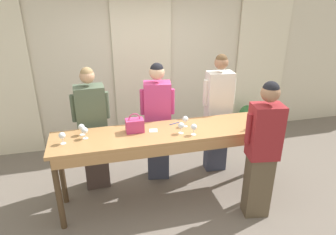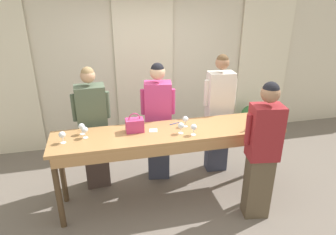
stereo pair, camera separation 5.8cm
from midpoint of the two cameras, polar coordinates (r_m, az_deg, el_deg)
ground_plane at (r=4.27m, az=0.61°, el=-14.85°), size 18.00×18.00×0.00m
wall_back at (r=5.37m, az=-4.30°, el=9.80°), size 12.00×0.06×2.80m
curtain_panel_left at (r=5.46m, az=-28.95°, el=6.61°), size 1.01×0.03×2.69m
curtain_panel_center at (r=5.32m, az=-4.17°, el=9.06°), size 1.01×0.03×2.69m
curtain_panel_right at (r=6.12m, az=17.98°, el=9.85°), size 1.01×0.03×2.69m
tasting_bar at (r=3.76m, az=0.77°, el=-4.29°), size 2.88×0.64×1.01m
wine_bottle at (r=3.94m, az=17.26°, el=-0.28°), size 0.08×0.08×0.32m
handbag at (r=3.70m, az=-5.92°, el=-1.41°), size 0.22×0.14×0.24m
wine_glass_front_left at (r=4.23m, az=17.15°, el=1.02°), size 0.08×0.08×0.14m
wine_glass_front_mid at (r=3.64m, az=-15.15°, el=-2.37°), size 0.08×0.08×0.14m
wine_glass_front_right at (r=3.81m, az=3.78°, el=-0.37°), size 0.08×0.08×0.14m
wine_glass_center_left at (r=3.60m, az=5.37°, el=-1.89°), size 0.08×0.08×0.14m
wine_glass_center_mid at (r=3.59m, az=-19.08°, el=-3.18°), size 0.08×0.08×0.14m
wine_glass_center_right at (r=3.63m, az=2.95°, el=-1.61°), size 0.08×0.08×0.14m
wine_glass_back_left at (r=3.74m, az=-15.71°, el=-1.71°), size 0.08×0.08×0.14m
napkin at (r=3.74m, az=-2.37°, el=-2.46°), size 0.12×0.12×0.00m
pen at (r=3.92m, az=1.67°, el=-1.15°), size 0.14×0.05×0.01m
guest_olive_jacket at (r=4.19m, az=-13.63°, el=-2.16°), size 0.50×0.29×1.75m
guest_pink_top at (r=4.25m, az=-1.49°, el=-0.79°), size 0.49×0.31×1.75m
guest_cream_sweater at (r=4.50m, az=10.01°, el=0.72°), size 0.48×0.27×1.82m
host_pouring at (r=3.67m, az=17.96°, el=-6.12°), size 0.46×0.31×1.74m
potted_plant at (r=6.03m, az=15.28°, el=-0.46°), size 0.30×0.30×0.59m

